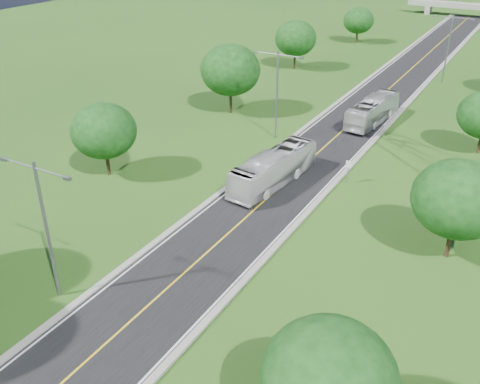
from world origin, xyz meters
name	(u,v)px	position (x,y,z in m)	size (l,w,h in m)	color
ground	(367,109)	(0.00, 60.00, 0.00)	(260.00, 260.00, 0.00)	#214D15
road	(380,97)	(0.00, 66.00, 0.03)	(8.00, 150.00, 0.06)	black
curb_left	(351,92)	(-4.25, 66.00, 0.11)	(0.50, 150.00, 0.22)	gray
curb_right	(411,101)	(4.25, 66.00, 0.11)	(0.50, 150.00, 0.22)	gray
speed_limit_sign	(348,168)	(5.20, 37.98, 1.60)	(0.55, 0.09, 2.40)	slate
overpass	(471,7)	(0.00, 140.00, 2.41)	(30.00, 3.00, 3.20)	gray
streetlight_near_left	(45,220)	(-6.00, 12.00, 5.94)	(5.90, 0.25, 10.00)	slate
streetlight_mid_left	(277,88)	(-6.00, 45.00, 5.94)	(5.90, 0.25, 10.00)	slate
streetlight_far_right	(449,43)	(6.00, 78.00, 5.94)	(5.90, 0.25, 10.00)	slate
tree_lb	(104,131)	(-16.00, 28.00, 4.64)	(6.30, 6.30, 7.33)	black
tree_lc	(230,70)	(-15.00, 50.00, 5.58)	(7.56, 7.56, 8.79)	black
tree_ld	(296,38)	(-17.00, 74.00, 4.95)	(6.72, 6.72, 7.82)	black
tree_le	(359,20)	(-14.50, 98.00, 4.33)	(5.88, 5.88, 6.84)	black
tree_ra	(329,378)	(14.00, 10.00, 4.64)	(6.30, 6.30, 7.33)	black
tree_rb	(458,199)	(16.00, 30.00, 4.95)	(6.72, 6.72, 7.82)	black
bus_outbound	(373,111)	(2.12, 55.25, 1.62)	(2.61, 11.17, 3.11)	beige
bus_inbound	(274,168)	(-0.86, 34.22, 1.68)	(2.71, 11.60, 3.23)	silver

